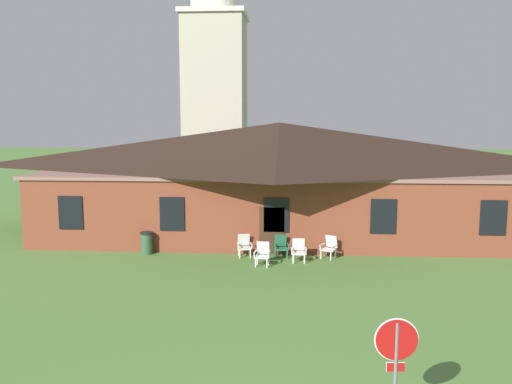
{
  "coord_description": "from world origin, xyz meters",
  "views": [
    {
      "loc": [
        0.66,
        -8.34,
        5.89
      ],
      "look_at": [
        -0.5,
        8.78,
        3.55
      ],
      "focal_mm": 37.41,
      "sensor_mm": 36.0,
      "label": 1
    }
  ],
  "objects_px": {
    "lawn_chair_by_porch": "(244,245)",
    "lawn_chair_middle": "(299,250)",
    "stop_sign": "(396,355)",
    "trash_bin": "(147,243)",
    "lawn_chair_near_door": "(262,253)",
    "lawn_chair_right_end": "(330,247)",
    "lawn_chair_left_end": "(281,246)"
  },
  "relations": [
    {
      "from": "lawn_chair_by_porch",
      "to": "lawn_chair_middle",
      "type": "bearing_deg",
      "value": -16.77
    },
    {
      "from": "lawn_chair_middle",
      "to": "lawn_chair_right_end",
      "type": "relative_size",
      "value": 1.0
    },
    {
      "from": "trash_bin",
      "to": "lawn_chair_right_end",
      "type": "bearing_deg",
      "value": -1.13
    },
    {
      "from": "stop_sign",
      "to": "lawn_chair_left_end",
      "type": "bearing_deg",
      "value": 100.16
    },
    {
      "from": "stop_sign",
      "to": "lawn_chair_by_porch",
      "type": "relative_size",
      "value": 2.46
    },
    {
      "from": "stop_sign",
      "to": "lawn_chair_left_end",
      "type": "relative_size",
      "value": 2.46
    },
    {
      "from": "lawn_chair_by_porch",
      "to": "lawn_chair_left_end",
      "type": "height_order",
      "value": "same"
    },
    {
      "from": "lawn_chair_left_end",
      "to": "lawn_chair_middle",
      "type": "distance_m",
      "value": 1.03
    },
    {
      "from": "lawn_chair_near_door",
      "to": "trash_bin",
      "type": "height_order",
      "value": "trash_bin"
    },
    {
      "from": "lawn_chair_right_end",
      "to": "trash_bin",
      "type": "relative_size",
      "value": 0.98
    },
    {
      "from": "lawn_chair_by_porch",
      "to": "lawn_chair_middle",
      "type": "distance_m",
      "value": 2.45
    },
    {
      "from": "lawn_chair_near_door",
      "to": "trash_bin",
      "type": "bearing_deg",
      "value": 163.86
    },
    {
      "from": "trash_bin",
      "to": "stop_sign",
      "type": "bearing_deg",
      "value": -58.06
    },
    {
      "from": "lawn_chair_near_door",
      "to": "lawn_chair_right_end",
      "type": "distance_m",
      "value": 3.1
    },
    {
      "from": "stop_sign",
      "to": "lawn_chair_near_door",
      "type": "distance_m",
      "value": 12.2
    },
    {
      "from": "lawn_chair_by_porch",
      "to": "lawn_chair_right_end",
      "type": "bearing_deg",
      "value": -0.63
    },
    {
      "from": "lawn_chair_left_end",
      "to": "trash_bin",
      "type": "distance_m",
      "value": 5.91
    },
    {
      "from": "lawn_chair_left_end",
      "to": "lawn_chair_right_end",
      "type": "xyz_separation_m",
      "value": [
        2.08,
        -0.04,
        0.0
      ]
    },
    {
      "from": "lawn_chair_right_end",
      "to": "lawn_chair_near_door",
      "type": "bearing_deg",
      "value": -154.34
    },
    {
      "from": "lawn_chair_near_door",
      "to": "lawn_chair_middle",
      "type": "bearing_deg",
      "value": 24.79
    },
    {
      "from": "stop_sign",
      "to": "lawn_chair_near_door",
      "type": "relative_size",
      "value": 2.46
    },
    {
      "from": "stop_sign",
      "to": "lawn_chair_by_porch",
      "type": "height_order",
      "value": "stop_sign"
    },
    {
      "from": "lawn_chair_middle",
      "to": "trash_bin",
      "type": "xyz_separation_m",
      "value": [
        -6.66,
        0.82,
        -0.0
      ]
    },
    {
      "from": "lawn_chair_left_end",
      "to": "trash_bin",
      "type": "bearing_deg",
      "value": 178.89
    },
    {
      "from": "lawn_chair_by_porch",
      "to": "trash_bin",
      "type": "distance_m",
      "value": 4.32
    },
    {
      "from": "lawn_chair_left_end",
      "to": "lawn_chair_middle",
      "type": "bearing_deg",
      "value": -43.35
    },
    {
      "from": "lawn_chair_left_end",
      "to": "lawn_chair_right_end",
      "type": "height_order",
      "value": "same"
    },
    {
      "from": "lawn_chair_by_porch",
      "to": "lawn_chair_right_end",
      "type": "distance_m",
      "value": 3.67
    },
    {
      "from": "lawn_chair_middle",
      "to": "lawn_chair_by_porch",
      "type": "bearing_deg",
      "value": 163.23
    },
    {
      "from": "lawn_chair_middle",
      "to": "trash_bin",
      "type": "bearing_deg",
      "value": 172.95
    },
    {
      "from": "lawn_chair_middle",
      "to": "lawn_chair_right_end",
      "type": "distance_m",
      "value": 1.49
    },
    {
      "from": "lawn_chair_near_door",
      "to": "stop_sign",
      "type": "bearing_deg",
      "value": -75.35
    }
  ]
}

